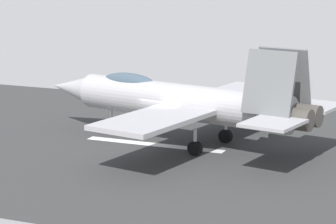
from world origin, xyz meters
TOP-DOWN VIEW (x-y plane):
  - ground_plane at (0.00, 0.00)m, footprint 400.00×400.00m
  - runway_strip at (-0.02, 0.00)m, footprint 240.00×26.00m
  - fighter_jet at (-1.04, -0.74)m, footprint 17.71×15.22m
  - crew_person at (8.91, -9.83)m, footprint 0.70×0.36m
  - marker_cone_mid at (5.53, -12.93)m, footprint 0.44×0.44m

SIDE VIEW (x-z plane):
  - ground_plane at x=0.00m, z-range 0.00..0.00m
  - runway_strip at x=-0.02m, z-range 0.00..0.02m
  - marker_cone_mid at x=5.53m, z-range 0.00..0.55m
  - crew_person at x=8.91m, z-range 0.00..1.59m
  - fighter_jet at x=-1.04m, z-range -0.38..5.26m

